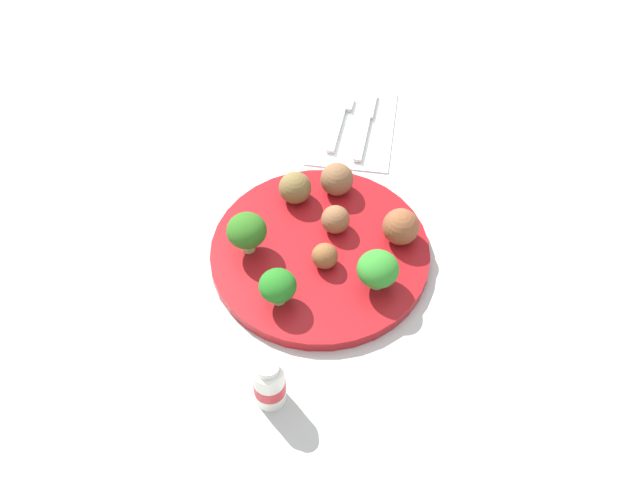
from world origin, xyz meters
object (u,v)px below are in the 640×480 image
object	(u,v)px
meatball_near_rim	(295,188)
meatball_back_left	(337,179)
broccoli_floret_back_left	(247,231)
meatball_mid_right	(325,256)
meatball_front_right	(335,219)
fork	(341,120)
plate	(320,254)
yogurt_bottle	(269,384)
meatball_mid_left	(401,227)
broccoli_floret_front_left	(278,286)
knife	(365,122)
napkin	(352,127)
broccoli_floret_far_rim	(378,269)

from	to	relation	value
meatball_near_rim	meatball_back_left	xyz separation A→B (m)	(0.02, -0.05, 0.00)
broccoli_floret_back_left	meatball_mid_right	world-z (taller)	broccoli_floret_back_left
meatball_front_right	meatball_back_left	distance (m)	0.07
fork	plate	bearing A→B (deg)	178.60
yogurt_bottle	meatball_front_right	bearing A→B (deg)	-12.05
meatball_mid_left	meatball_front_right	xyz separation A→B (m)	(0.01, 0.08, -0.01)
broccoli_floret_front_left	broccoli_floret_back_left	world-z (taller)	broccoli_floret_back_left
plate	knife	distance (m)	0.25
broccoli_floret_front_left	meatball_front_right	world-z (taller)	broccoli_floret_front_left
meatball_near_rim	meatball_front_right	world-z (taller)	meatball_near_rim
meatball_mid_left	fork	bearing A→B (deg)	22.78
plate	meatball_mid_right	size ratio (longest dim) A/B	8.50
plate	broccoli_floret_front_left	distance (m)	0.10
meatball_mid_left	knife	xyz separation A→B (m)	(0.22, 0.06, -0.03)
plate	meatball_near_rim	bearing A→B (deg)	26.50
fork	knife	size ratio (longest dim) A/B	0.83
plate	meatball_mid_right	bearing A→B (deg)	-159.40
meatball_back_left	meatball_mid_right	xyz separation A→B (m)	(-0.13, 0.00, -0.01)
fork	knife	bearing A→B (deg)	-93.26
plate	yogurt_bottle	distance (m)	0.21
broccoli_floret_back_left	meatball_mid_right	xyz separation A→B (m)	(-0.01, -0.10, -0.02)
meatball_front_right	knife	xyz separation A→B (m)	(0.21, -0.03, -0.03)
napkin	plate	bearing A→B (deg)	174.52
broccoli_floret_front_left	yogurt_bottle	size ratio (longest dim) A/B	0.67
plate	meatball_mid_right	distance (m)	0.03
broccoli_floret_far_rim	meatball_mid_left	bearing A→B (deg)	-18.41
napkin	broccoli_floret_far_rim	bearing A→B (deg)	-169.98
meatball_mid_right	fork	bearing A→B (deg)	0.43
meatball_near_rim	yogurt_bottle	bearing A→B (deg)	-178.79
meatball_mid_right	broccoli_floret_front_left	bearing A→B (deg)	140.45
broccoli_floret_far_rim	meatball_mid_right	distance (m)	0.07
napkin	meatball_near_rim	bearing A→B (deg)	157.97
broccoli_floret_front_left	fork	bearing A→B (deg)	-8.19
broccoli_floret_back_left	meatball_mid_left	world-z (taller)	broccoli_floret_back_left
broccoli_floret_front_left	meatball_mid_right	world-z (taller)	broccoli_floret_front_left
broccoli_floret_far_rim	napkin	size ratio (longest dim) A/B	0.31
meatball_back_left	fork	distance (m)	0.15
broccoli_floret_front_left	fork	world-z (taller)	broccoli_floret_front_left
broccoli_floret_front_left	meatball_near_rim	size ratio (longest dim) A/B	1.15
broccoli_floret_far_rim	meatball_mid_right	world-z (taller)	broccoli_floret_far_rim
broccoli_floret_front_left	broccoli_floret_back_left	xyz separation A→B (m)	(0.08, 0.05, 0.01)
yogurt_bottle	meatball_near_rim	bearing A→B (deg)	1.21
broccoli_floret_front_left	yogurt_bottle	xyz separation A→B (m)	(-0.12, -0.01, -0.01)
broccoli_floret_back_left	yogurt_bottle	distance (m)	0.21
broccoli_floret_front_left	broccoli_floret_back_left	distance (m)	0.09
fork	yogurt_bottle	size ratio (longest dim) A/B	1.64
fork	yogurt_bottle	distance (m)	0.46
broccoli_floret_far_rim	broccoli_floret_front_left	xyz separation A→B (m)	(-0.04, 0.12, -0.00)
meatball_back_left	fork	world-z (taller)	meatball_back_left
napkin	fork	xyz separation A→B (m)	(0.01, 0.02, 0.00)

